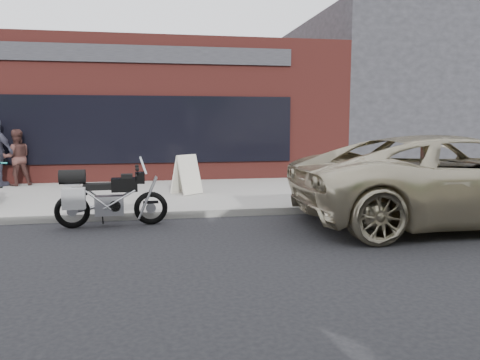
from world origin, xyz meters
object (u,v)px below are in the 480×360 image
sandwich_sign (186,174)px  cafe_patron_left (17,158)px  minivan (454,180)px  motorcycle (104,197)px

sandwich_sign → cafe_patron_left: size_ratio=0.62×
minivan → sandwich_sign: size_ratio=6.26×
minivan → cafe_patron_left: 11.15m
motorcycle → sandwich_sign: motorcycle is taller
motorcycle → cafe_patron_left: cafe_patron_left is taller
motorcycle → cafe_patron_left: size_ratio=1.30×
cafe_patron_left → sandwich_sign: bearing=132.1°
sandwich_sign → cafe_patron_left: (-4.58, 2.29, 0.30)m
minivan → cafe_patron_left: size_ratio=3.86×
motorcycle → sandwich_sign: (1.70, 2.80, 0.08)m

